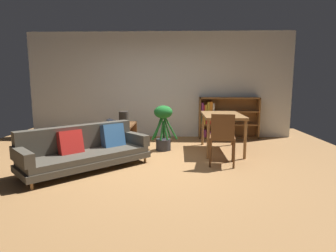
{
  "coord_description": "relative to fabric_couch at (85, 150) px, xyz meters",
  "views": [
    {
      "loc": [
        0.47,
        -4.7,
        1.43
      ],
      "look_at": [
        0.3,
        0.4,
        0.63
      ],
      "focal_mm": 30.11,
      "sensor_mm": 36.0,
      "label": 1
    }
  ],
  "objects": [
    {
      "name": "media_console",
      "position": [
        0.33,
        1.59,
        -0.07
      ],
      "size": [
        0.46,
        1.01,
        0.51
      ],
      "color": "brown",
      "rests_on": "ground_plane"
    },
    {
      "name": "fabric_couch",
      "position": [
        0.0,
        0.0,
        0.0
      ],
      "size": [
        2.01,
        1.99,
        0.71
      ],
      "color": "olive",
      "rests_on": "ground_plane"
    },
    {
      "name": "dining_chair_near",
      "position": [
        2.3,
        0.23,
        0.2
      ],
      "size": [
        0.49,
        0.5,
        0.91
      ],
      "color": "brown",
      "rests_on": "ground_plane"
    },
    {
      "name": "back_wall_panel",
      "position": [
        1.06,
        2.89,
        1.03
      ],
      "size": [
        6.8,
        0.1,
        2.7
      ],
      "primitive_type": "cube",
      "color": "silver",
      "rests_on": "ground_plane"
    },
    {
      "name": "open_laptop",
      "position": [
        0.21,
        1.71,
        0.22
      ],
      "size": [
        0.44,
        0.31,
        0.09
      ],
      "color": "silver",
      "rests_on": "media_console"
    },
    {
      "name": "dining_table",
      "position": [
        2.45,
        1.27,
        0.37
      ],
      "size": [
        0.78,
        1.3,
        0.78
      ],
      "color": "olive",
      "rests_on": "ground_plane"
    },
    {
      "name": "ground_plane",
      "position": [
        1.06,
        0.19,
        -0.32
      ],
      "size": [
        8.16,
        8.16,
        0.0
      ],
      "primitive_type": "plane",
      "color": "#9E7042"
    },
    {
      "name": "desk_speaker",
      "position": [
        0.39,
        1.38,
        0.34
      ],
      "size": [
        0.2,
        0.2,
        0.3
      ],
      "color": "#2D2823",
      "rests_on": "media_console"
    },
    {
      "name": "potted_floor_plant",
      "position": [
        1.23,
        1.32,
        0.24
      ],
      "size": [
        0.55,
        0.39,
        0.95
      ],
      "color": "#333338",
      "rests_on": "ground_plane"
    },
    {
      "name": "bookshelf",
      "position": [
        2.73,
        2.72,
        0.2
      ],
      "size": [
        1.52,
        0.29,
        1.05
      ],
      "color": "brown",
      "rests_on": "ground_plane"
    }
  ]
}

